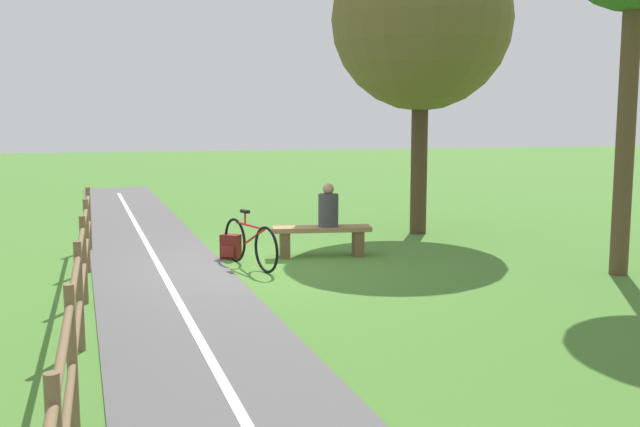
{
  "coord_description": "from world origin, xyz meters",
  "views": [
    {
      "loc": [
        1.95,
        11.31,
        2.37
      ],
      "look_at": [
        -0.6,
        1.86,
        1.07
      ],
      "focal_mm": 40.77,
      "sensor_mm": 36.0,
      "label": 1
    }
  ],
  "objects_px": {
    "bicycle": "(250,243)",
    "tree_near_bench": "(422,21)",
    "bench": "(322,236)",
    "person_seated": "(328,208)",
    "backpack": "(230,247)"
  },
  "relations": [
    {
      "from": "bicycle",
      "to": "backpack",
      "type": "height_order",
      "value": "bicycle"
    },
    {
      "from": "tree_near_bench",
      "to": "bench",
      "type": "bearing_deg",
      "value": 36.46
    },
    {
      "from": "bicycle",
      "to": "tree_near_bench",
      "type": "bearing_deg",
      "value": 104.5
    },
    {
      "from": "person_seated",
      "to": "tree_near_bench",
      "type": "relative_size",
      "value": 0.12
    },
    {
      "from": "backpack",
      "to": "tree_near_bench",
      "type": "relative_size",
      "value": 0.07
    },
    {
      "from": "person_seated",
      "to": "bench",
      "type": "bearing_deg",
      "value": 0.0
    },
    {
      "from": "person_seated",
      "to": "tree_near_bench",
      "type": "bearing_deg",
      "value": -133.88
    },
    {
      "from": "bench",
      "to": "bicycle",
      "type": "relative_size",
      "value": 1.0
    },
    {
      "from": "bench",
      "to": "tree_near_bench",
      "type": "xyz_separation_m",
      "value": [
        -2.57,
        -1.9,
        3.91
      ]
    },
    {
      "from": "person_seated",
      "to": "backpack",
      "type": "relative_size",
      "value": 1.8
    },
    {
      "from": "person_seated",
      "to": "bicycle",
      "type": "height_order",
      "value": "person_seated"
    },
    {
      "from": "person_seated",
      "to": "bicycle",
      "type": "xyz_separation_m",
      "value": [
        1.45,
        0.55,
        -0.45
      ]
    },
    {
      "from": "bench",
      "to": "tree_near_bench",
      "type": "distance_m",
      "value": 5.04
    },
    {
      "from": "bench",
      "to": "tree_near_bench",
      "type": "bearing_deg",
      "value": -135.37
    },
    {
      "from": "bicycle",
      "to": "tree_near_bench",
      "type": "relative_size",
      "value": 0.28
    }
  ]
}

